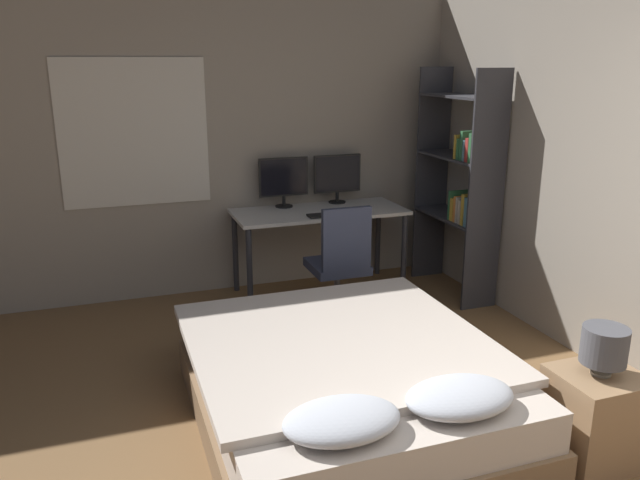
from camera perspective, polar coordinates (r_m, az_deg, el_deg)
wall_back at (r=5.71m, az=-5.44°, el=8.99°), size 12.00×0.08×2.70m
wall_side_right at (r=4.49m, az=26.00°, el=5.47°), size 0.06×12.00×2.70m
bed at (r=3.70m, az=2.31°, el=-13.09°), size 1.69×1.96×0.57m
nightstand at (r=3.68m, az=23.80°, el=-14.64°), size 0.43×0.40×0.51m
bedside_lamp at (r=3.50m, az=24.57°, el=-8.79°), size 0.23×0.23×0.26m
desk at (r=5.57m, az=-0.07°, el=1.85°), size 1.53×0.66×0.77m
monitor_left at (r=5.64m, az=-3.35°, el=5.58°), size 0.45×0.16×0.45m
monitor_right at (r=5.80m, az=1.59°, el=5.90°), size 0.45×0.16×0.45m
keyboard at (r=5.34m, az=0.73°, el=2.31°), size 0.35×0.13×0.02m
computer_mouse at (r=5.44m, az=3.36°, el=2.62°), size 0.07×0.05×0.04m
office_chair at (r=5.01m, az=1.80°, el=-3.26°), size 0.52×0.52×0.98m
bookshelf at (r=5.56m, az=13.01°, el=5.69°), size 0.33×0.92×2.00m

